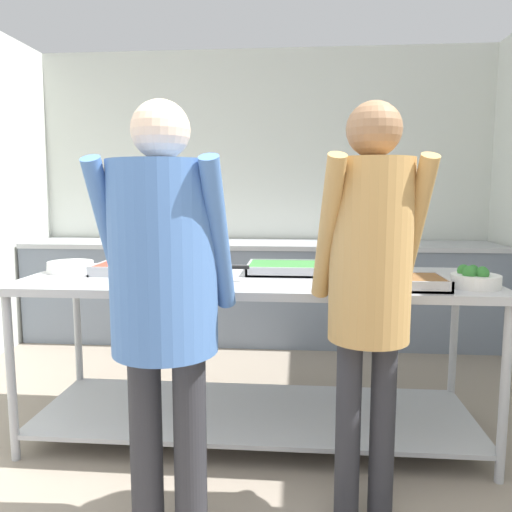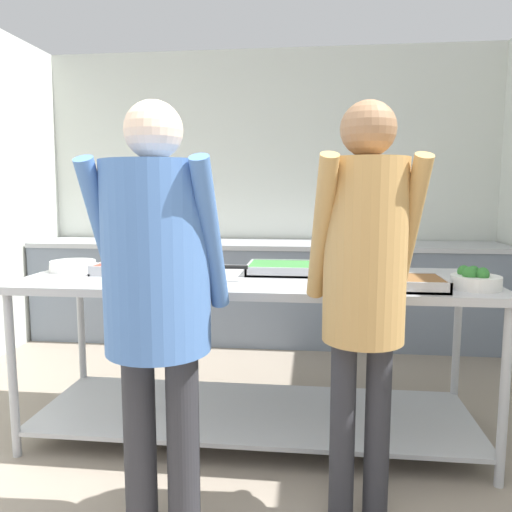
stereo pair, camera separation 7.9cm
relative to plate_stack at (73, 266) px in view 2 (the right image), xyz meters
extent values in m
cube|color=silver|center=(0.94, 2.09, 0.41)|extent=(4.33, 0.06, 2.65)
cube|color=slate|center=(0.94, 1.72, -0.49)|extent=(4.17, 0.62, 0.85)
cube|color=#ADAFB5|center=(0.94, 1.72, -0.05)|extent=(4.17, 0.65, 0.04)
cube|color=black|center=(1.29, 1.72, -0.04)|extent=(0.55, 0.37, 0.02)
cube|color=#ADAFB5|center=(1.06, -0.08, -0.05)|extent=(2.45, 0.85, 0.04)
cube|color=#ADAFB5|center=(1.06, -0.08, -0.80)|extent=(2.37, 0.77, 0.02)
cylinder|color=#ADAFB5|center=(-0.11, -0.46, -0.49)|extent=(0.04, 0.04, 0.85)
cylinder|color=#ADAFB5|center=(2.23, -0.46, -0.49)|extent=(0.04, 0.04, 0.85)
cylinder|color=#ADAFB5|center=(-0.11, 0.30, -0.49)|extent=(0.04, 0.04, 0.85)
cylinder|color=#ADAFB5|center=(2.23, 0.30, -0.49)|extent=(0.04, 0.04, 0.85)
cylinder|color=white|center=(0.00, 0.00, -0.02)|extent=(0.26, 0.26, 0.01)
cylinder|color=white|center=(0.00, 0.00, -0.01)|extent=(0.26, 0.26, 0.01)
cylinder|color=white|center=(0.00, 0.00, 0.00)|extent=(0.26, 0.26, 0.01)
cylinder|color=white|center=(0.00, 0.00, 0.01)|extent=(0.25, 0.25, 0.01)
cylinder|color=white|center=(0.00, 0.00, 0.02)|extent=(0.25, 0.25, 0.01)
cube|color=#ADAFB5|center=(0.37, -0.01, -0.02)|extent=(0.41, 0.33, 0.01)
cube|color=#B23D2D|center=(0.37, -0.01, 0.00)|extent=(0.39, 0.30, 0.04)
cube|color=#ADAFB5|center=(0.37, -0.16, 0.00)|extent=(0.41, 0.01, 0.05)
cube|color=#ADAFB5|center=(0.37, 0.15, 0.00)|extent=(0.41, 0.01, 0.05)
cube|color=#ADAFB5|center=(0.17, -0.01, 0.00)|extent=(0.01, 0.33, 0.05)
cube|color=#ADAFB5|center=(0.57, -0.01, 0.00)|extent=(0.01, 0.33, 0.05)
cylinder|color=#ADAFB5|center=(0.80, -0.23, 0.01)|extent=(0.22, 0.22, 0.08)
cylinder|color=brown|center=(0.80, -0.23, 0.05)|extent=(0.20, 0.20, 0.01)
cylinder|color=black|center=(0.98, -0.23, 0.04)|extent=(0.14, 0.02, 0.02)
cube|color=#ADAFB5|center=(1.25, 0.07, -0.02)|extent=(0.48, 0.34, 0.01)
cube|color=#387A38|center=(1.25, 0.07, 0.00)|extent=(0.46, 0.31, 0.04)
cube|color=#ADAFB5|center=(1.25, -0.10, 0.00)|extent=(0.48, 0.01, 0.05)
cube|color=#ADAFB5|center=(1.25, 0.23, 0.00)|extent=(0.48, 0.01, 0.05)
cube|color=#ADAFB5|center=(1.02, 0.07, 0.00)|extent=(0.01, 0.34, 0.05)
cube|color=#ADAFB5|center=(1.49, 0.07, 0.00)|extent=(0.01, 0.34, 0.05)
cube|color=#ADAFB5|center=(1.76, -0.32, -0.02)|extent=(0.46, 0.29, 0.01)
cube|color=brown|center=(1.76, -0.32, 0.00)|extent=(0.43, 0.27, 0.04)
cube|color=#ADAFB5|center=(1.76, -0.46, 0.00)|extent=(0.46, 0.01, 0.05)
cube|color=#ADAFB5|center=(1.76, -0.18, 0.00)|extent=(0.46, 0.01, 0.05)
cube|color=#ADAFB5|center=(1.53, -0.32, 0.00)|extent=(0.01, 0.29, 0.05)
cube|color=#ADAFB5|center=(1.98, -0.32, 0.00)|extent=(0.01, 0.29, 0.05)
cylinder|color=silver|center=(2.14, -0.29, 0.00)|extent=(0.23, 0.23, 0.06)
sphere|color=#2D702D|center=(2.17, -0.29, 0.05)|extent=(0.05, 0.05, 0.05)
sphere|color=#2D702D|center=(2.14, -0.24, 0.05)|extent=(0.05, 0.05, 0.05)
sphere|color=#2D702D|center=(2.09, -0.25, 0.05)|extent=(0.06, 0.06, 0.06)
sphere|color=#2D702D|center=(2.10, -0.32, 0.05)|extent=(0.07, 0.07, 0.07)
sphere|color=#2D702D|center=(2.15, -0.34, 0.05)|extent=(0.06, 0.06, 0.06)
cylinder|color=#2D2D33|center=(0.72, -0.95, -0.54)|extent=(0.12, 0.12, 0.75)
cylinder|color=#2D2D33|center=(0.89, -0.96, -0.54)|extent=(0.12, 0.12, 0.75)
cylinder|color=#4770B2|center=(0.60, -0.94, 0.27)|extent=(0.09, 0.32, 0.57)
cylinder|color=#4770B2|center=(1.01, -0.97, 0.27)|extent=(0.09, 0.32, 0.57)
cylinder|color=#4770B2|center=(0.81, -0.95, 0.19)|extent=(0.39, 0.39, 0.70)
sphere|color=beige|center=(0.81, -0.95, 0.64)|extent=(0.21, 0.21, 0.21)
cylinder|color=#2D2D33|center=(1.50, -0.78, -0.53)|extent=(0.10, 0.10, 0.76)
cylinder|color=#2D2D33|center=(1.64, -0.76, -0.53)|extent=(0.10, 0.10, 0.76)
cylinder|color=tan|center=(1.40, -0.80, 0.28)|extent=(0.12, 0.32, 0.57)
cylinder|color=tan|center=(1.74, -0.74, 0.28)|extent=(0.12, 0.32, 0.57)
cylinder|color=tan|center=(1.57, -0.77, 0.20)|extent=(0.32, 0.32, 0.70)
sphere|color=#8C6647|center=(1.57, -0.77, 0.66)|extent=(0.21, 0.21, 0.21)
cylinder|color=brown|center=(-0.14, 1.79, 0.07)|extent=(0.07, 0.07, 0.20)
cone|color=brown|center=(-0.14, 1.79, 0.21)|extent=(0.07, 0.07, 0.08)
cylinder|color=black|center=(-0.14, 1.79, 0.26)|extent=(0.03, 0.03, 0.02)
camera|label=1|loc=(1.29, -2.71, 0.42)|focal=35.00mm
camera|label=2|loc=(1.37, -2.70, 0.42)|focal=35.00mm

